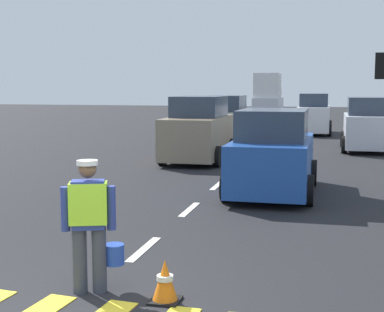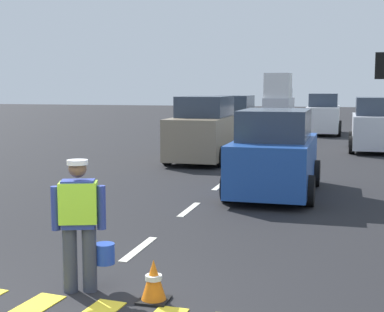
% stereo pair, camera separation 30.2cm
% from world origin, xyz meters
% --- Properties ---
extents(ground_plane, '(96.00, 96.00, 0.00)m').
position_xyz_m(ground_plane, '(0.00, 21.00, 0.00)').
color(ground_plane, black).
extents(lane_center_line, '(0.14, 46.40, 0.01)m').
position_xyz_m(lane_center_line, '(0.00, 25.20, 0.00)').
color(lane_center_line, silver).
rests_on(lane_center_line, ground).
extents(road_worker, '(0.70, 0.53, 1.67)m').
position_xyz_m(road_worker, '(-0.04, 0.77, 0.93)').
color(road_worker, '#383D4C').
rests_on(road_worker, ground).
extents(traffic_cone_near, '(0.36, 0.36, 0.51)m').
position_xyz_m(traffic_cone_near, '(0.95, 0.67, 0.25)').
color(traffic_cone_near, black).
rests_on(traffic_cone_near, ground).
extents(delivery_truck, '(2.16, 4.60, 3.54)m').
position_xyz_m(delivery_truck, '(-1.75, 37.25, 1.61)').
color(delivery_truck, silver).
rests_on(delivery_truck, ground).
extents(car_outgoing_ahead, '(2.01, 4.15, 2.02)m').
position_xyz_m(car_outgoing_ahead, '(1.50, 7.96, 0.94)').
color(car_outgoing_ahead, '#1E4799').
rests_on(car_outgoing_ahead, ground).
extents(car_oncoming_lead, '(2.04, 4.32, 2.23)m').
position_xyz_m(car_oncoming_lead, '(-1.59, 13.46, 1.04)').
color(car_oncoming_lead, gray).
rests_on(car_oncoming_lead, ground).
extents(car_outgoing_far, '(1.92, 4.29, 2.20)m').
position_xyz_m(car_outgoing_far, '(1.95, 25.96, 1.02)').
color(car_outgoing_far, silver).
rests_on(car_outgoing_far, ground).
extents(car_parked_far, '(1.93, 3.96, 2.15)m').
position_xyz_m(car_parked_far, '(4.23, 18.17, 0.99)').
color(car_parked_far, silver).
rests_on(car_parked_far, ground).
extents(car_oncoming_second, '(2.01, 4.00, 2.17)m').
position_xyz_m(car_oncoming_second, '(-1.74, 19.41, 1.01)').
color(car_oncoming_second, slate).
rests_on(car_oncoming_second, ground).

